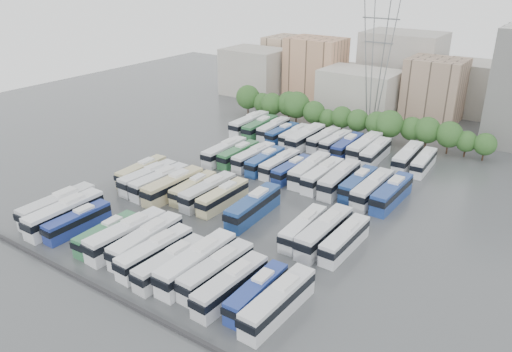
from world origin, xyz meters
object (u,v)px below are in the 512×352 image
Objects in this scene: bus_r3_s2 at (274,129)px; bus_r0_s13 at (278,301)px; bus_r1_s2 at (160,181)px; bus_r3_s7 at (336,142)px; bus_r0_s7 at (155,252)px; bus_r2_s8 at (309,170)px; bus_r0_s4 at (106,234)px; bus_r0_s9 at (197,262)px; bus_r3_s0 at (249,123)px; bus_r2_s12 at (372,189)px; bus_r2_s13 at (392,193)px; bus_r3_s9 at (365,147)px; bus_r1_s11 at (303,228)px; bus_r2_s4 at (254,157)px; bus_r2_s3 at (238,154)px; bus_r2_s9 at (323,175)px; bus_r3_s1 at (260,127)px; bus_r1_s0 at (142,171)px; bus_r3_s8 at (347,146)px; bus_r0_s1 at (65,214)px; bus_r1_s8 at (253,206)px; bus_r3_s3 at (282,133)px; bus_r1_s13 at (345,239)px; bus_r2_s6 at (280,164)px; bus_r0_s5 at (127,235)px; bus_r1_s4 at (193,188)px; bus_r3_s12 at (407,157)px; bus_r3_s4 at (295,135)px; bus_r2_s11 at (358,183)px; bus_r2_s10 at (340,179)px; bus_r1_s1 at (148,177)px; bus_r0_s0 at (58,206)px; bus_r0_s6 at (146,240)px; bus_r2_s2 at (225,151)px; electricity_pylon at (378,53)px; bus_r1_s5 at (208,191)px; bus_r0_s11 at (231,285)px; bus_r1_s3 at (173,186)px; bus_r2_s7 at (292,169)px; bus_r1_s12 at (324,232)px; bus_r0_s8 at (171,263)px; bus_r1_s6 at (223,197)px; bus_r3_s5 at (306,138)px; bus_r0_s2 at (78,221)px.

bus_r0_s13 is at bearing -59.47° from bus_r3_s2.
bus_r1_s2 is 41.60m from bus_r3_s7.
bus_r0_s7 is 0.95× the size of bus_r2_s8.
bus_r0_s4 is 16.57m from bus_r0_s9.
bus_r2_s12 is at bearing -25.40° from bus_r3_s0.
bus_r2_s13 is 23.03m from bus_r3_s9.
bus_r3_s2 is at bearing 112.83° from bus_r0_s9.
bus_r2_s4 is (-23.02, 19.86, 0.06)m from bus_r1_s11.
bus_r2_s3 is 0.92× the size of bus_r2_s9.
bus_r2_s4 is 0.95× the size of bus_r3_s1.
bus_r1_s11 is (36.33, -1.45, -0.00)m from bus_r1_s0.
bus_r2_s8 is at bearing -91.83° from bus_r3_s8.
bus_r0_s1 is at bearing -103.16° from bus_r2_s4.
bus_r1_s2 is 19.84m from bus_r1_s8.
bus_r3_s3 is at bearing -4.81° from bus_r3_s1.
bus_r1_s13 is 1.03× the size of bus_r2_s6.
bus_r2_s3 is (-6.62, 36.33, -0.26)m from bus_r0_s5.
bus_r3_s1 is (-39.61, 36.25, 0.10)m from bus_r1_s13.
bus_r1_s11 is 18.90m from bus_r2_s12.
bus_r1_s4 is 44.44m from bus_r3_s12.
bus_r3_s4 is 16.83m from bus_r3_s9.
bus_r2_s10 is at bearing -173.02° from bus_r2_s11.
bus_r0_s1 is 17.89m from bus_r1_s1.
bus_r0_s0 is 19.83m from bus_r0_s6.
bus_r2_s2 is 0.95× the size of bus_r3_s0.
bus_r0_s6 is 1.00× the size of bus_r2_s13.
electricity_pylon reaches higher than bus_r1_s5.
bus_r0_s0 is 22.97m from bus_r0_s7.
bus_r0_s11 is 56.05m from bus_r3_s9.
bus_r0_s0 is at bearing -134.48° from bus_r2_s10.
bus_r1_s3 reaches higher than bus_r1_s2.
bus_r2_s13 is at bearing 3.14° from bus_r2_s7.
bus_r2_s3 is (-26.43, 37.19, -0.11)m from bus_r0_s11.
bus_r3_s8 is (9.99, 35.03, -0.05)m from bus_r1_s5.
bus_r0_s11 is (36.13, -0.82, -0.16)m from bus_r0_s0.
bus_r0_s13 is at bearing 3.64° from bus_r0_s7.
bus_r0_s4 is 58.31m from bus_r3_s9.
bus_r2_s2 is (-33.05, 18.31, -0.11)m from bus_r1_s12.
bus_r1_s5 is at bearing -97.31° from electricity_pylon.
bus_r3_s2 reaches higher than bus_r0_s8.
bus_r0_s9 reaches higher than bus_r2_s12.
bus_r1_s5 is 1.08× the size of bus_r2_s6.
bus_r1_s13 is (26.63, 17.35, -0.22)m from bus_r0_s5.
bus_r1_s6 is (9.71, 1.94, -0.23)m from bus_r1_s3.
bus_r2_s3 is 0.86× the size of bus_r3_s5.
bus_r3_s3 is at bearing 138.54° from bus_r2_s9.
bus_r2_s2 reaches higher than bus_r1_s11.
bus_r0_s2 is 18.04m from bus_r1_s3.
bus_r0_s8 is at bearing -70.53° from bus_r3_s3.
bus_r3_s5 is (-19.80, 35.66, 0.30)m from bus_r1_s11.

